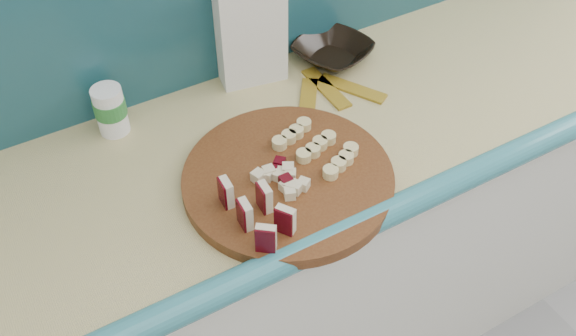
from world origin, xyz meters
The scene contains 9 objects.
kitchen_counter centered at (0.10, 1.50, 0.46)m, with size 2.20×0.63×0.91m.
cutting_board centered at (-0.12, 1.37, 0.92)m, with size 0.44×0.44×0.03m, color #4B2410.
apple_wedges centered at (-0.23, 1.29, 0.97)m, with size 0.10×0.18×0.06m.
apple_chunks centered at (-0.15, 1.36, 0.95)m, with size 0.07×0.07×0.02m.
banana_slices centered at (-0.03, 1.40, 0.95)m, with size 0.16×0.19×0.02m.
brown_bowl centered at (0.20, 1.70, 0.93)m, with size 0.19×0.19×0.05m, color black.
flour_bag centered at (-0.01, 1.75, 1.05)m, with size 0.16×0.11×0.27m, color white.
canister centered at (-0.38, 1.71, 0.97)m, with size 0.07×0.07×0.12m.
banana_peel centered at (0.12, 1.58, 0.91)m, with size 0.25×0.20×0.01m.
Camera 1 is at (-0.58, 0.57, 1.89)m, focal length 40.00 mm.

